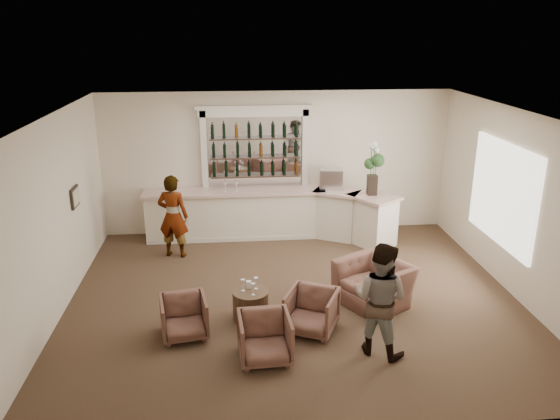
# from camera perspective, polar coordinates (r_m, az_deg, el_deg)

# --- Properties ---
(ground) EXTENTS (8.00, 8.00, 0.00)m
(ground) POSITION_cam_1_polar(r_m,az_deg,el_deg) (10.01, 1.41, -9.12)
(ground) COLOR brown
(ground) RESTS_ON ground
(room_shell) EXTENTS (8.04, 7.02, 3.32)m
(room_shell) POSITION_cam_1_polar(r_m,az_deg,el_deg) (9.86, 1.98, 5.00)
(room_shell) COLOR beige
(room_shell) RESTS_ON ground
(bar_counter) EXTENTS (5.72, 1.80, 1.14)m
(bar_counter) POSITION_cam_1_polar(r_m,az_deg,el_deg) (12.51, -0.90, -0.42)
(bar_counter) COLOR white
(bar_counter) RESTS_ON ground
(back_bar_alcove) EXTENTS (2.64, 0.25, 3.00)m
(back_bar_alcove) POSITION_cam_1_polar(r_m,az_deg,el_deg) (12.50, -2.63, 6.49)
(back_bar_alcove) COLOR white
(back_bar_alcove) RESTS_ON ground
(cocktail_table) EXTENTS (0.60, 0.60, 0.50)m
(cocktail_table) POSITION_cam_1_polar(r_m,az_deg,el_deg) (9.26, -3.09, -9.87)
(cocktail_table) COLOR brown
(cocktail_table) RESTS_ON ground
(sommelier) EXTENTS (0.74, 0.58, 1.78)m
(sommelier) POSITION_cam_1_polar(r_m,az_deg,el_deg) (11.62, -11.11, -0.65)
(sommelier) COLOR gray
(sommelier) RESTS_ON ground
(guest) EXTENTS (1.08, 1.04, 1.75)m
(guest) POSITION_cam_1_polar(r_m,az_deg,el_deg) (8.22, 10.41, -9.14)
(guest) COLOR gray
(guest) RESTS_ON ground
(armchair_left) EXTENTS (0.82, 0.83, 0.66)m
(armchair_left) POSITION_cam_1_polar(r_m,az_deg,el_deg) (8.86, -10.00, -10.97)
(armchair_left) COLOR brown
(armchair_left) RESTS_ON ground
(armchair_center) EXTENTS (0.80, 0.82, 0.70)m
(armchair_center) POSITION_cam_1_polar(r_m,az_deg,el_deg) (8.17, -1.60, -13.23)
(armchair_center) COLOR brown
(armchair_center) RESTS_ON ground
(armchair_right) EXTENTS (1.01, 1.02, 0.70)m
(armchair_right) POSITION_cam_1_polar(r_m,az_deg,el_deg) (8.86, 3.30, -10.53)
(armchair_right) COLOR brown
(armchair_right) RESTS_ON ground
(armchair_far) EXTENTS (1.49, 1.54, 0.76)m
(armchair_far) POSITION_cam_1_polar(r_m,az_deg,el_deg) (9.80, 9.78, -7.57)
(armchair_far) COLOR brown
(armchair_far) RESTS_ON ground
(espresso_machine) EXTENTS (0.56, 0.49, 0.45)m
(espresso_machine) POSITION_cam_1_polar(r_m,az_deg,el_deg) (12.51, 5.33, 3.29)
(espresso_machine) COLOR silver
(espresso_machine) RESTS_ON bar_counter
(flower_vase) EXTENTS (0.31, 0.31, 1.18)m
(flower_vase) POSITION_cam_1_polar(r_m,az_deg,el_deg) (12.02, 9.71, 4.63)
(flower_vase) COLOR black
(flower_vase) RESTS_ON bar_counter
(wine_glass_bar_left) EXTENTS (0.07, 0.07, 0.21)m
(wine_glass_bar_left) POSITION_cam_1_polar(r_m,az_deg,el_deg) (12.28, -5.74, 2.40)
(wine_glass_bar_left) COLOR white
(wine_glass_bar_left) RESTS_ON bar_counter
(wine_glass_bar_right) EXTENTS (0.07, 0.07, 0.21)m
(wine_glass_bar_right) POSITION_cam_1_polar(r_m,az_deg,el_deg) (12.27, -4.56, 2.43)
(wine_glass_bar_right) COLOR white
(wine_glass_bar_right) RESTS_ON bar_counter
(wine_glass_tbl_a) EXTENTS (0.07, 0.07, 0.21)m
(wine_glass_tbl_a) POSITION_cam_1_polar(r_m,az_deg,el_deg) (9.12, -3.89, -7.85)
(wine_glass_tbl_a) COLOR white
(wine_glass_tbl_a) RESTS_ON cocktail_table
(wine_glass_tbl_b) EXTENTS (0.07, 0.07, 0.21)m
(wine_glass_tbl_b) POSITION_cam_1_polar(r_m,az_deg,el_deg) (9.17, -2.52, -7.66)
(wine_glass_tbl_b) COLOR white
(wine_glass_tbl_b) RESTS_ON cocktail_table
(wine_glass_tbl_c) EXTENTS (0.07, 0.07, 0.21)m
(wine_glass_tbl_c) POSITION_cam_1_polar(r_m,az_deg,el_deg) (8.98, -2.83, -8.27)
(wine_glass_tbl_c) COLOR white
(wine_glass_tbl_c) RESTS_ON cocktail_table
(napkin_holder) EXTENTS (0.08, 0.08, 0.12)m
(napkin_holder) POSITION_cam_1_polar(r_m,az_deg,el_deg) (9.24, -3.28, -7.77)
(napkin_holder) COLOR white
(napkin_holder) RESTS_ON cocktail_table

